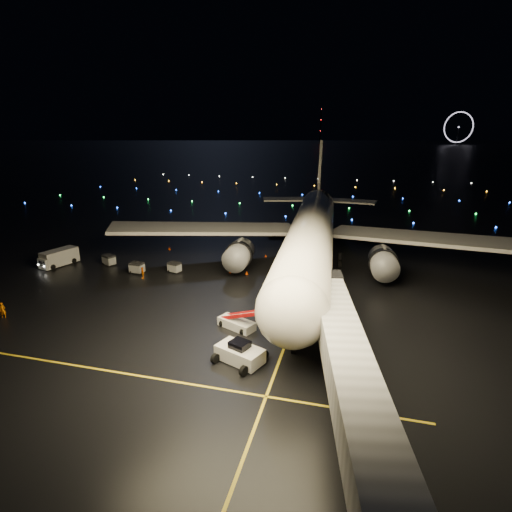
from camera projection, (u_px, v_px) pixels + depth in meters
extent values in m
plane|color=black|center=(339.00, 159.00, 322.23)|extent=(2000.00, 2000.00, 0.00)
cube|color=yellow|center=(307.00, 287.00, 55.97)|extent=(0.25, 80.00, 0.02)
cube|color=yellow|center=(88.00, 367.00, 36.93)|extent=(60.00, 0.25, 0.02)
cube|color=silver|center=(240.00, 351.00, 37.60)|extent=(5.03, 3.85, 2.13)
cube|color=silver|center=(60.00, 257.00, 65.01)|extent=(4.17, 7.48, 2.63)
imported|color=orange|center=(3.00, 310.00, 46.61)|extent=(0.81, 0.72, 1.86)
imported|color=orange|center=(143.00, 273.00, 59.09)|extent=(0.94, 1.10, 1.77)
cone|color=#F94000|center=(230.00, 271.00, 61.62)|extent=(0.48, 0.48, 0.48)
cone|color=#F94000|center=(266.00, 256.00, 69.54)|extent=(0.43, 0.43, 0.46)
cone|color=#F94000|center=(247.00, 273.00, 60.92)|extent=(0.50, 0.50, 0.54)
cone|color=#F94000|center=(169.00, 248.00, 73.71)|extent=(0.55, 0.55, 0.51)
cylinder|color=black|center=(321.00, 125.00, 733.66)|extent=(1.80, 1.80, 64.00)
cube|color=gray|center=(174.00, 267.00, 61.78)|extent=(2.12, 1.73, 1.57)
cube|color=gray|center=(137.00, 268.00, 61.39)|extent=(2.09, 1.53, 1.70)
cube|color=gray|center=(109.00, 260.00, 65.12)|extent=(2.36, 2.07, 1.67)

